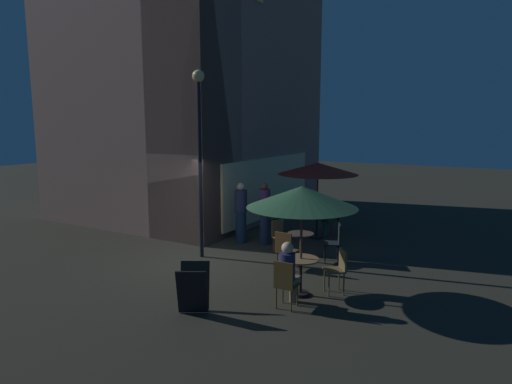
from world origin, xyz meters
The scene contains 19 objects.
ground_plane centered at (0.00, 0.00, 0.00)m, with size 60.00×60.00×0.00m, color #2C2B22.
cafe_building centered at (3.98, 3.17, 4.94)m, with size 8.66×7.54×9.89m.
street_lamp_near_corner centered at (0.42, 0.42, 3.21)m, with size 0.31×0.31×4.81m.
menu_sandwich_board centered at (-2.40, -1.51, 0.45)m, with size 0.83×0.79×0.88m.
cafe_table_0 centered at (3.71, -1.49, 0.50)m, with size 0.63×0.63×0.75m.
cafe_table_1 centered at (-0.67, -2.91, 0.57)m, with size 0.73×0.73×0.78m.
cafe_table_2 centered at (1.38, -1.99, 0.51)m, with size 0.67×0.67×0.73m.
patio_umbrella_0 centered at (3.71, -1.49, 2.14)m, with size 2.41×2.41×2.33m.
patio_umbrella_1 centered at (-0.67, -2.91, 2.04)m, with size 2.22×2.22×2.26m.
cafe_chair_0 centered at (4.44, -1.78, 0.57)m, with size 0.50×0.50×0.97m.
cafe_chair_1 centered at (-0.19, -3.54, 0.57)m, with size 0.55×0.55×0.93m.
cafe_chair_2 centered at (-1.45, -2.94, 0.55)m, with size 0.40×0.40×0.95m.
cafe_chair_3 centered at (1.72, -2.80, 0.60)m, with size 0.55×0.55×0.99m.
cafe_chair_4 centered at (1.75, -1.21, 0.54)m, with size 0.51×0.51×0.90m.
cafe_chair_5 centered at (0.57, -1.95, 0.55)m, with size 0.46×0.46×0.94m.
patron_seated_0 centered at (4.30, -1.72, 0.68)m, with size 0.51×0.42×1.20m.
patron_seated_1 centered at (-1.31, -2.94, 0.73)m, with size 0.52×0.31×1.29m.
patron_standing_2 centered at (2.32, -0.43, 0.92)m, with size 0.32×0.32×1.81m.
patron_standing_3 centered at (2.13, 0.25, 0.90)m, with size 0.36×0.36×1.78m.
Camera 1 is at (-8.51, -6.35, 3.48)m, focal length 30.56 mm.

